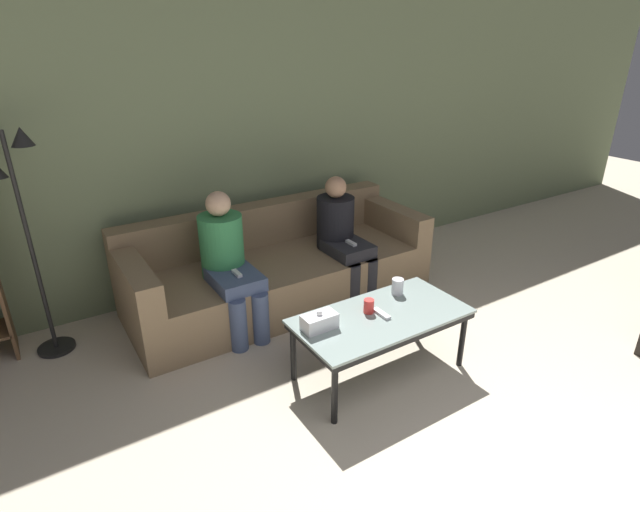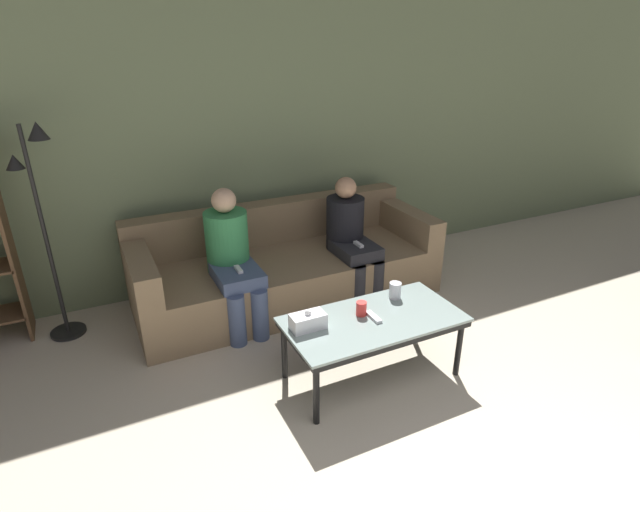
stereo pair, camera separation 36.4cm
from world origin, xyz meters
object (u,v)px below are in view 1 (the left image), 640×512
(game_remote, at_px, (381,314))
(standing_lamp, at_px, (28,223))
(coffee_table, at_px, (381,320))
(cup_near_left, at_px, (369,306))
(seated_person_left_end, at_px, (228,260))
(tissue_box, at_px, (319,321))
(seated_person_mid_left, at_px, (342,234))
(couch, at_px, (278,269))
(cup_near_right, at_px, (398,286))

(game_remote, xyz_separation_m, standing_lamp, (-1.83, 1.51, 0.52))
(coffee_table, distance_m, cup_near_left, 0.13)
(seated_person_left_end, bearing_deg, tissue_box, -80.46)
(coffee_table, relative_size, seated_person_mid_left, 1.11)
(coffee_table, height_order, seated_person_mid_left, seated_person_mid_left)
(game_remote, bearing_deg, cup_near_left, 125.99)
(coffee_table, distance_m, seated_person_mid_left, 1.21)
(cup_near_left, xyz_separation_m, tissue_box, (-0.38, 0.01, 0.00))
(standing_lamp, distance_m, seated_person_mid_left, 2.35)
(coffee_table, distance_m, standing_lamp, 2.44)
(couch, height_order, cup_near_right, couch)
(cup_near_right, relative_size, seated_person_mid_left, 0.11)
(seated_person_left_end, bearing_deg, standing_lamp, 161.81)
(seated_person_mid_left, bearing_deg, cup_near_left, -115.76)
(coffee_table, bearing_deg, tissue_box, 169.67)
(coffee_table, xyz_separation_m, cup_near_right, (0.28, 0.17, 0.10))
(couch, relative_size, cup_near_right, 22.15)
(seated_person_left_end, xyz_separation_m, seated_person_mid_left, (1.05, 0.00, -0.02))
(couch, distance_m, tissue_box, 1.31)
(cup_near_right, relative_size, tissue_box, 0.53)
(tissue_box, bearing_deg, cup_near_left, -1.17)
(coffee_table, relative_size, tissue_box, 5.30)
(couch, bearing_deg, cup_near_left, -88.79)
(coffee_table, bearing_deg, cup_near_left, 125.99)
(couch, bearing_deg, cup_near_right, -72.74)
(game_remote, relative_size, standing_lamp, 0.09)
(couch, relative_size, cup_near_left, 26.78)
(couch, xyz_separation_m, seated_person_left_end, (-0.53, -0.21, 0.30))
(cup_near_right, relative_size, standing_lamp, 0.07)
(coffee_table, xyz_separation_m, seated_person_mid_left, (0.45, 1.11, 0.15))
(couch, relative_size, seated_person_mid_left, 2.45)
(couch, xyz_separation_m, cup_near_left, (0.03, -1.24, 0.22))
(cup_near_right, bearing_deg, standing_lamp, 147.59)
(tissue_box, xyz_separation_m, game_remote, (0.43, -0.08, -0.04))
(cup_near_left, distance_m, seated_person_left_end, 1.18)
(game_remote, distance_m, standing_lamp, 2.43)
(cup_near_right, xyz_separation_m, tissue_box, (-0.71, -0.09, -0.01))
(couch, bearing_deg, seated_person_left_end, -158.25)
(cup_near_left, relative_size, tissue_box, 0.44)
(couch, height_order, seated_person_mid_left, seated_person_mid_left)
(tissue_box, xyz_separation_m, seated_person_left_end, (-0.17, 1.03, 0.07))
(game_remote, bearing_deg, couch, 93.39)
(coffee_table, bearing_deg, cup_near_right, 31.28)
(couch, xyz_separation_m, game_remote, (0.08, -1.32, 0.18))
(tissue_box, height_order, standing_lamp, standing_lamp)
(seated_person_mid_left, bearing_deg, tissue_box, -130.56)
(cup_near_right, bearing_deg, game_remote, -148.72)
(game_remote, bearing_deg, coffee_table, -92.68)
(cup_near_right, distance_m, seated_person_left_end, 1.29)
(cup_near_right, bearing_deg, coffee_table, -148.72)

